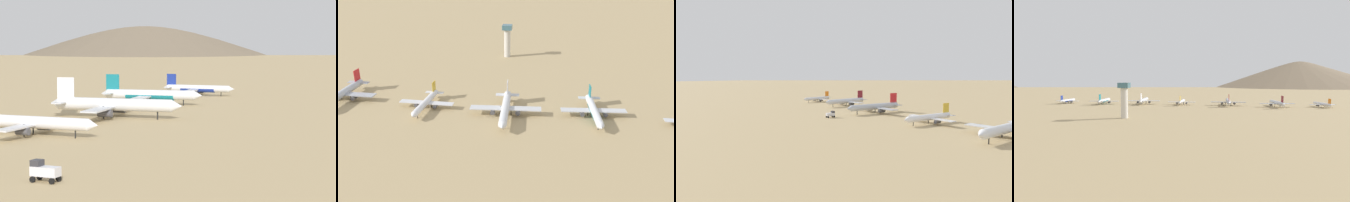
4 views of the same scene
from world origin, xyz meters
The scene contains 7 objects.
ground_plane centered at (0.00, 0.00, 0.00)m, with size 1800.00×1800.00×0.00m, color tan.
parked_jet_0 centered at (-10.42, -135.86, 3.06)m, with size 31.46×25.72×9.10m.
parked_jet_1 centered at (-11.71, -92.51, 3.99)m, with size 41.12×33.44×11.85m.
parked_jet_2 centered at (-1.52, -45.96, 4.31)m, with size 44.37×35.99×12.80m.
parked_jet_3 centered at (3.37, 2.80, 3.48)m, with size 35.84×29.08×10.34m.
parked_jet_4 centered at (7.43, 45.17, 4.29)m, with size 44.23×35.92×12.75m.
service_truck centered at (33.44, -46.61, 2.08)m, with size 5.34×2.98×3.90m.
Camera 3 is at (133.70, 107.25, 27.40)m, focal length 32.92 mm.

